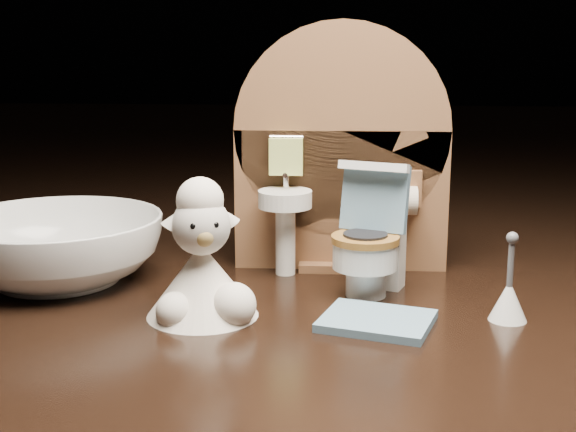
# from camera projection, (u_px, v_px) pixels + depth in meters

# --- Properties ---
(backdrop_panel) EXTENTS (0.13, 0.05, 0.15)m
(backdrop_panel) POSITION_uv_depth(u_px,v_px,m) (340.00, 162.00, 0.49)
(backdrop_panel) COLOR brown
(backdrop_panel) RESTS_ON ground
(toy_toilet) EXTENTS (0.04, 0.05, 0.07)m
(toy_toilet) POSITION_uv_depth(u_px,v_px,m) (371.00, 245.00, 0.45)
(toy_toilet) COLOR white
(toy_toilet) RESTS_ON ground
(bath_mat) EXTENTS (0.06, 0.06, 0.00)m
(bath_mat) POSITION_uv_depth(u_px,v_px,m) (377.00, 321.00, 0.40)
(bath_mat) COLOR slate
(bath_mat) RESTS_ON ground
(toilet_brush) EXTENTS (0.02, 0.02, 0.05)m
(toilet_brush) POSITION_uv_depth(u_px,v_px,m) (509.00, 297.00, 0.40)
(toilet_brush) COLOR white
(toilet_brush) RESTS_ON ground
(plush_lamb) EXTENTS (0.06, 0.06, 0.07)m
(plush_lamb) POSITION_uv_depth(u_px,v_px,m) (203.00, 269.00, 0.41)
(plush_lamb) COLOR white
(plush_lamb) RESTS_ON ground
(ceramic_bowl) EXTENTS (0.15, 0.15, 0.04)m
(ceramic_bowl) POSITION_uv_depth(u_px,v_px,m) (57.00, 249.00, 0.47)
(ceramic_bowl) COLOR white
(ceramic_bowl) RESTS_ON ground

